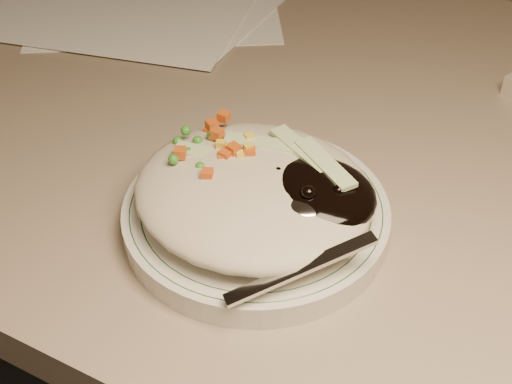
% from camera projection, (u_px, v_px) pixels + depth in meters
% --- Properties ---
extents(desk, '(1.40, 0.70, 0.74)m').
position_uv_depth(desk, '(361.00, 277.00, 0.82)').
color(desk, gray).
rests_on(desk, ground).
extents(plate, '(0.22, 0.22, 0.02)m').
position_uv_depth(plate, '(256.00, 216.00, 0.58)').
color(plate, silver).
rests_on(plate, desk).
extents(plate_rim, '(0.21, 0.21, 0.00)m').
position_uv_depth(plate_rim, '(256.00, 207.00, 0.58)').
color(plate_rim, '#144723').
rests_on(plate_rim, plate).
extents(meal, '(0.21, 0.19, 0.05)m').
position_uv_depth(meal, '(260.00, 189.00, 0.56)').
color(meal, '#C2B79D').
rests_on(meal, plate).
extents(papers, '(0.47, 0.37, 0.00)m').
position_uv_depth(papers, '(132.00, 0.00, 0.90)').
color(papers, white).
rests_on(papers, desk).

